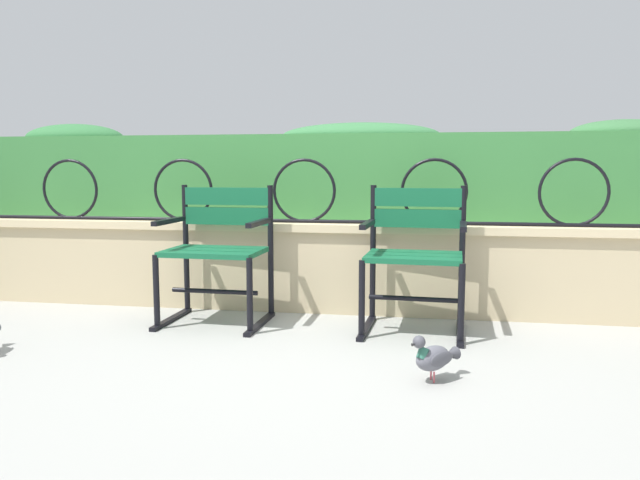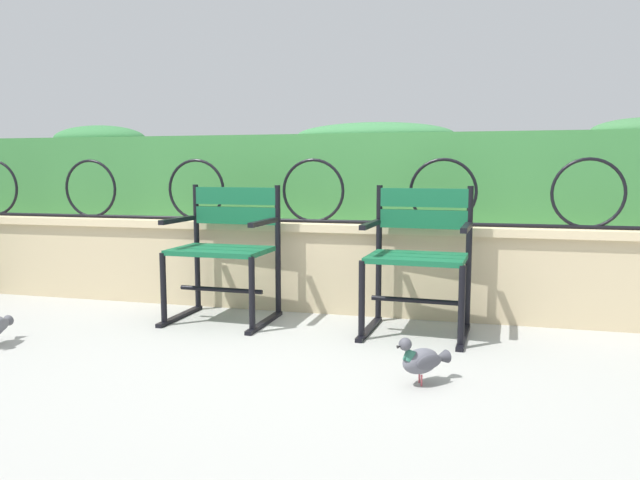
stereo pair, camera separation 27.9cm
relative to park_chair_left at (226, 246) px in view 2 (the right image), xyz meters
name	(u,v)px [view 2 (the right image)]	position (x,y,z in m)	size (l,w,h in m)	color
ground_plane	(314,345)	(0.68, -0.42, -0.46)	(60.00, 60.00, 0.00)	#9E9E99
stone_wall	(348,265)	(0.68, 0.44, -0.16)	(6.88, 0.41, 0.58)	#C6B289
iron_arch_fence	(317,195)	(0.49, 0.36, 0.31)	(6.35, 0.02, 0.42)	black
hedge_row	(358,172)	(0.66, 0.90, 0.45)	(6.74, 0.56, 0.70)	#387A3D
park_chair_left	(226,246)	(0.00, 0.00, 0.00)	(0.63, 0.54, 0.83)	#145B38
park_chair_right	(419,253)	(1.19, -0.01, 0.00)	(0.60, 0.55, 0.84)	#145B38
pigeon_near_chairs	(422,359)	(1.29, -0.87, -0.35)	(0.23, 0.24, 0.22)	#5B5B66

